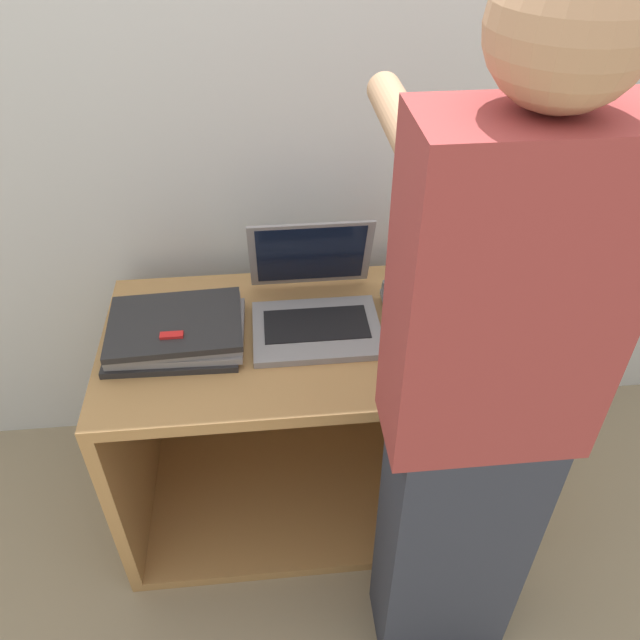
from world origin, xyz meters
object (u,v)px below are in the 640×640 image
Objects in this scene: laptop_stack_left at (176,331)px; laptop_stack_right at (452,314)px; person at (479,413)px; laptop_open at (315,304)px.

laptop_stack_left is 1.01× the size of laptop_stack_right.
laptop_open is at bearing 118.27° from person.
laptop_stack_left is at bearing 179.92° from laptop_stack_right.
person is at bearing -100.51° from laptop_stack_right.
laptop_open is 0.98× the size of laptop_stack_right.
laptop_open is at bearing 8.64° from laptop_stack_left.
laptop_stack_left is (-0.38, -0.06, -0.02)m from laptop_open.
laptop_stack_right is (0.38, -0.06, -0.02)m from laptop_open.
laptop_stack_right is (0.77, -0.00, 0.00)m from laptop_stack_left.
person reaches higher than laptop_stack_right.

